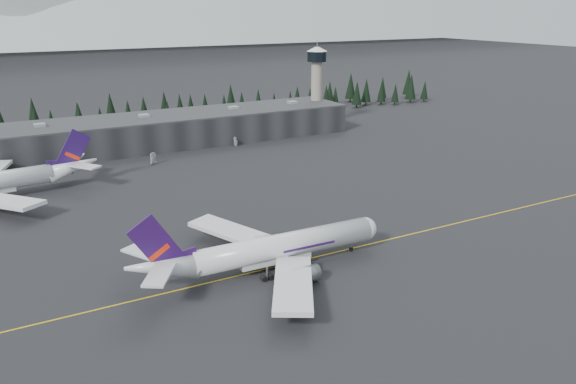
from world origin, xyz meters
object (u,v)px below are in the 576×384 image
terminal (169,130)px  jet_main (264,250)px  gse_vehicle_b (236,144)px  gse_vehicle_a (153,163)px  control_tower (317,78)px

terminal → jet_main: bearing=-98.2°
gse_vehicle_b → jet_main: bearing=-27.4°
gse_vehicle_a → gse_vehicle_b: (38.64, 11.66, 0.02)m
terminal → control_tower: control_tower is taller
gse_vehicle_a → gse_vehicle_b: 40.36m
jet_main → gse_vehicle_b: 118.53m
terminal → gse_vehicle_b: 29.32m
jet_main → gse_vehicle_a: jet_main is taller
control_tower → gse_vehicle_a: (-90.28, -31.45, -22.77)m
terminal → control_tower: size_ratio=4.24×
terminal → control_tower: 76.98m
jet_main → gse_vehicle_b: size_ratio=15.46×
jet_main → gse_vehicle_a: 99.31m
terminal → gse_vehicle_a: bearing=-118.2°
terminal → jet_main: 128.95m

